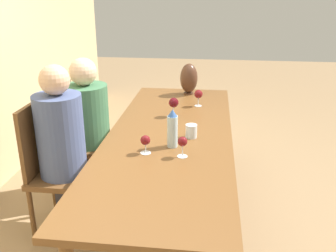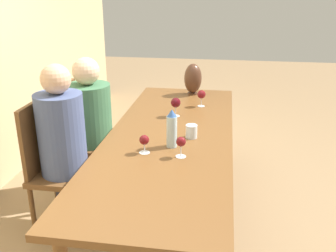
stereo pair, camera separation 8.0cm
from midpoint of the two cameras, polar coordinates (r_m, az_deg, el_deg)
The scene contains 13 objects.
ground_plane at distance 3.05m, azimuth 1.10°, elevation -14.35°, with size 14.00×14.00×0.00m, color #937551.
dining_table at distance 2.72m, azimuth 1.20°, elevation -2.57°, with size 2.50×0.89×0.75m.
water_bottle at distance 2.44m, azimuth 1.52°, elevation -0.44°, with size 0.07×0.07×0.26m.
water_tumbler at distance 2.62m, azimuth 4.48°, elevation -0.82°, with size 0.08×0.08×0.09m.
vase at distance 3.66m, azimuth 4.45°, elevation 7.21°, with size 0.17×0.17×0.30m.
wine_glass_0 at distance 2.36m, azimuth -2.67°, elevation -2.25°, with size 0.07×0.07×0.12m.
wine_glass_1 at distance 2.30m, azimuth 2.99°, elevation -2.55°, with size 0.07×0.07×0.13m.
wine_glass_2 at distance 3.30m, azimuth 5.81°, elevation 4.75°, with size 0.07×0.07×0.15m.
wine_glass_3 at distance 3.02m, azimuth 1.94°, elevation 3.51°, with size 0.08×0.08×0.16m.
chair_near at distance 2.85m, azimuth -16.05°, elevation -5.66°, with size 0.44×0.44×0.99m.
chair_far at distance 3.31m, azimuth -12.19°, elevation -1.54°, with size 0.44×0.44×0.99m.
person_near at distance 2.75m, azimuth -14.68°, elevation -2.87°, with size 0.33×0.33×1.27m.
person_far at distance 3.24m, azimuth -10.83°, elevation 0.33°, with size 0.37×0.37×1.21m.
Camera 2 is at (-2.48, -0.37, 1.75)m, focal length 40.00 mm.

